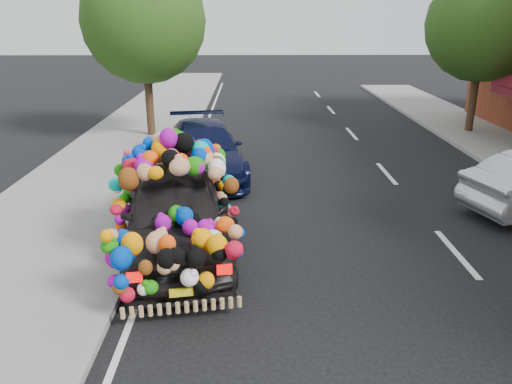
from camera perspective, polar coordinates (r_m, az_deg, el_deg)
The scene contains 8 objects.
ground at distance 9.34m, azimuth 0.90°, elevation -7.17°, with size 100.00×100.00×0.00m, color black.
sidewalk at distance 10.14m, azimuth -24.34°, elevation -6.40°, with size 4.00×60.00×0.12m, color gray.
kerb at distance 9.53m, azimuth -13.46°, elevation -6.72°, with size 0.15×60.00×0.13m, color gray.
lane_markings at distance 10.10m, azimuth 21.92°, elevation -6.49°, with size 6.00×50.00×0.01m, color silver, non-canonical shape.
tree_near_sidewalk at distance 18.19m, azimuth -12.70°, elevation 18.53°, with size 4.20×4.20×6.13m.
tree_far_b at distance 20.12m, azimuth 24.57°, elevation 17.00°, with size 4.00×4.00×5.90m.
plush_art_car at distance 9.13m, azimuth -9.34°, elevation -0.32°, with size 2.96×5.07×2.21m.
navy_sedan at distance 13.85m, azimuth -5.99°, elevation 4.83°, with size 1.99×4.88×1.42m, color black.
Camera 1 is at (-0.27, -8.34, 4.19)m, focal length 35.00 mm.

